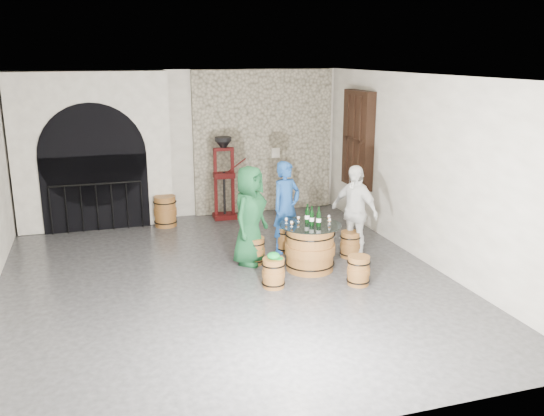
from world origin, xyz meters
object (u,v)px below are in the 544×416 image
object	(u,v)px
barrel_stool_near_right	(359,271)
person_green	(250,215)
wine_bottle_center	(319,218)
person_blue	(286,207)
barrel_table	(310,247)
barrel_stool_near_left	(273,273)
corking_press	(224,172)
wine_bottle_right	(307,215)
person_white	(354,211)
barrel_stool_right	(350,244)
wine_bottle_left	(312,218)
barrel_stool_far	(286,239)
side_barrel	(165,211)
barrel_stool_left	(255,251)

from	to	relation	value
barrel_stool_near_right	person_green	bearing A→B (deg)	133.50
wine_bottle_center	person_blue	bearing A→B (deg)	99.23
barrel_table	person_green	bearing A→B (deg)	145.68
barrel_table	person_green	world-z (taller)	person_green
person_green	person_blue	bearing A→B (deg)	-19.46
barrel_stool_near_left	corking_press	bearing A→B (deg)	87.96
barrel_stool_near_left	wine_bottle_right	distance (m)	1.24
person_white	corking_press	bearing A→B (deg)	-178.82
barrel_stool_right	wine_bottle_center	world-z (taller)	wine_bottle_center
wine_bottle_left	barrel_stool_near_right	bearing A→B (deg)	-58.85
barrel_table	person_blue	xyz separation A→B (m)	(-0.08, 1.00, 0.45)
barrel_stool_near_left	person_blue	xyz separation A→B (m)	(0.73, 1.54, 0.61)
person_green	wine_bottle_right	bearing A→B (deg)	-75.87
barrel_stool_near_left	barrel_table	bearing A→B (deg)	33.89
person_green	barrel_stool_far	bearing A→B (deg)	-20.88
barrel_stool_far	person_blue	bearing A→B (deg)	94.82
person_white	person_blue	bearing A→B (deg)	-146.82
barrel_table	person_green	size ratio (longest dim) A/B	0.60
barrel_stool_far	corking_press	distance (m)	2.70
barrel_stool_near_left	barrel_stool_right	bearing A→B (deg)	27.75
barrel_stool_right	barrel_stool_near_right	world-z (taller)	same
side_barrel	wine_bottle_center	bearing A→B (deg)	-58.32
barrel_stool_left	side_barrel	world-z (taller)	side_barrel
barrel_stool_near_right	person_white	distance (m)	1.45
person_green	wine_bottle_left	bearing A→B (deg)	-82.19
barrel_stool_left	wine_bottle_right	size ratio (longest dim) A/B	1.45
person_green	wine_bottle_right	size ratio (longest dim) A/B	5.28
barrel_table	person_white	distance (m)	1.14
barrel_stool_far	wine_bottle_left	size ratio (longest dim) A/B	1.45
barrel_table	side_barrel	size ratio (longest dim) A/B	1.58
barrel_stool_near_left	person_green	xyz separation A→B (m)	(-0.06, 1.14, 0.63)
barrel_stool_right	person_white	size ratio (longest dim) A/B	0.28
barrel_stool_near_right	side_barrel	world-z (taller)	side_barrel
barrel_stool_right	wine_bottle_right	distance (m)	1.18
barrel_stool_near_right	person_blue	world-z (taller)	person_blue
barrel_stool_far	barrel_stool_right	world-z (taller)	same
wine_bottle_center	barrel_stool_near_left	bearing A→B (deg)	-154.88
barrel_table	barrel_stool_left	bearing A→B (deg)	145.68
barrel_stool_right	barrel_stool_near_left	size ratio (longest dim) A/B	1.00
barrel_stool_left	person_blue	distance (m)	1.04
person_white	wine_bottle_left	xyz separation A→B (m)	(-0.97, -0.43, 0.09)
barrel_stool_right	wine_bottle_center	bearing A→B (deg)	-149.46
person_green	person_white	world-z (taller)	person_green
barrel_stool_right	side_barrel	world-z (taller)	side_barrel
wine_bottle_right	side_barrel	xyz separation A→B (m)	(-1.98, 3.16, -0.60)
wine_bottle_center	barrel_stool_far	bearing A→B (deg)	99.32
barrel_stool_right	barrel_stool_near_right	distance (m)	1.28
wine_bottle_center	barrel_stool_near_right	bearing A→B (deg)	-61.37
person_green	wine_bottle_center	xyz separation A→B (m)	(0.97, -0.72, 0.06)
barrel_table	wine_bottle_center	bearing A→B (deg)	-50.73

